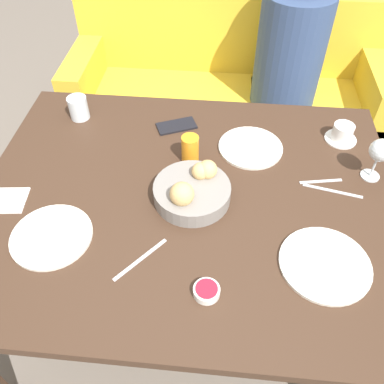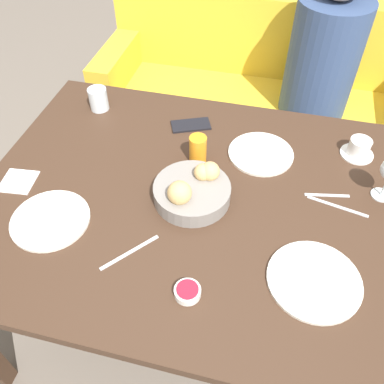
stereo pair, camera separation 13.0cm
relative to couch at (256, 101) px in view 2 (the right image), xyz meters
name	(u,v)px [view 2 (the right image)]	position (x,y,z in m)	size (l,w,h in m)	color
ground_plane	(189,304)	(-0.10, -1.24, -0.31)	(10.00, 10.00, 0.00)	#6B6056
dining_table	(188,212)	(-0.10, -1.24, 0.35)	(1.38, 1.10, 0.75)	#3D281C
couch	(256,101)	(0.00, 0.00, 0.00)	(1.78, 0.70, 0.86)	gold
seated_person	(314,92)	(0.31, -0.16, 0.21)	(0.35, 0.45, 1.22)	#23232D
bread_basket	(192,190)	(-0.09, -1.25, 0.47)	(0.25, 0.25, 0.12)	gray
plate_near_left	(50,220)	(-0.49, -1.45, 0.44)	(0.24, 0.24, 0.01)	silver
plate_near_right	(314,280)	(0.31, -1.47, 0.44)	(0.26, 0.26, 0.01)	silver
plate_far_center	(261,154)	(0.10, -0.98, 0.44)	(0.24, 0.24, 0.01)	silver
juice_glass	(198,149)	(-0.11, -1.07, 0.49)	(0.06, 0.06, 0.10)	orange
water_tumbler	(98,99)	(-0.58, -0.86, 0.48)	(0.08, 0.08, 0.09)	silver
coffee_cup	(359,148)	(0.44, -0.90, 0.47)	(0.12, 0.12, 0.07)	white
jam_bowl_berry	(188,292)	(-0.02, -1.59, 0.45)	(0.07, 0.07, 0.03)	white
fork_silver	(337,206)	(0.37, -1.17, 0.44)	(0.19, 0.05, 0.00)	#B7B7BC
knife_silver	(130,252)	(-0.21, -1.50, 0.44)	(0.13, 0.16, 0.00)	#B7B7BC
spoon_coffee	(327,195)	(0.34, -1.13, 0.44)	(0.15, 0.04, 0.00)	#B7B7BC
napkin	(18,181)	(-0.68, -1.32, 0.44)	(0.12, 0.12, 0.00)	white
cell_phone	(191,125)	(-0.19, -0.88, 0.44)	(0.17, 0.13, 0.01)	black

